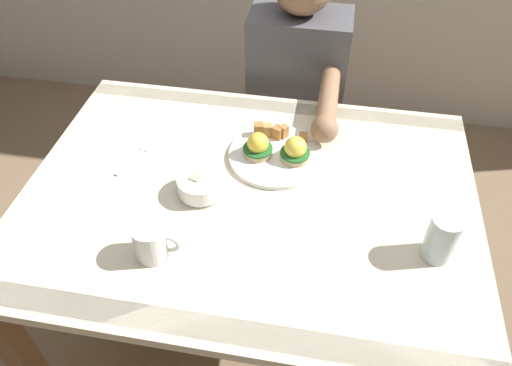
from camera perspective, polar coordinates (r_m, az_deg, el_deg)
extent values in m
plane|color=#7F664C|center=(1.89, -0.63, -17.00)|extent=(6.00, 6.00, 0.00)
cube|color=beige|center=(1.30, -0.87, -1.59)|extent=(1.20, 0.90, 0.03)
cube|color=#B23838|center=(1.06, -5.06, -16.63)|extent=(1.20, 0.06, 0.00)
cube|color=#B23838|center=(1.59, 1.82, 8.97)|extent=(1.20, 0.06, 0.00)
cube|color=brown|center=(1.57, -25.08, -18.86)|extent=(0.06, 0.06, 0.71)
cube|color=brown|center=(1.97, -14.43, 1.26)|extent=(0.06, 0.06, 0.71)
cube|color=brown|center=(1.87, 18.45, -2.79)|extent=(0.06, 0.06, 0.71)
cylinder|color=white|center=(1.39, 2.33, 3.22)|extent=(0.27, 0.27, 0.01)
cylinder|color=tan|center=(1.38, 0.02, 3.72)|extent=(0.08, 0.08, 0.02)
cylinder|color=#236028|center=(1.37, 0.02, 4.09)|extent=(0.08, 0.08, 0.01)
sphere|color=yellow|center=(1.36, 0.02, 4.73)|extent=(0.06, 0.06, 0.06)
cylinder|color=tan|center=(1.37, 4.57, 3.18)|extent=(0.08, 0.08, 0.02)
cylinder|color=#236028|center=(1.36, 4.60, 3.56)|extent=(0.08, 0.08, 0.01)
sphere|color=yellow|center=(1.35, 4.64, 4.20)|extent=(0.06, 0.06, 0.06)
cube|color=#AD7038|center=(1.43, 5.57, 5.36)|extent=(0.03, 0.03, 0.02)
cube|color=#B77A42|center=(1.44, 1.78, 6.01)|extent=(0.03, 0.03, 0.02)
cube|color=#AD7038|center=(1.43, 2.60, 5.97)|extent=(0.04, 0.04, 0.04)
cube|color=#AD7038|center=(1.44, 0.31, 6.32)|extent=(0.03, 0.03, 0.04)
cube|color=#B77A42|center=(1.44, 3.27, 6.08)|extent=(0.03, 0.03, 0.04)
cube|color=tan|center=(1.44, 1.35, 6.23)|extent=(0.03, 0.03, 0.04)
cylinder|color=white|center=(1.30, -6.45, -1.05)|extent=(0.10, 0.10, 0.01)
cylinder|color=white|center=(1.28, -6.55, -0.18)|extent=(0.12, 0.12, 0.04)
cube|color=#B7E093|center=(1.26, -5.85, -0.70)|extent=(0.04, 0.04, 0.03)
cube|color=#B7E093|center=(1.27, -7.06, 0.32)|extent=(0.03, 0.03, 0.03)
cube|color=#F4DB66|center=(1.27, -6.70, 0.08)|extent=(0.04, 0.04, 0.03)
cube|color=#B7E093|center=(1.27, -5.24, 0.13)|extent=(0.02, 0.02, 0.02)
cylinder|color=white|center=(1.15, -12.21, -6.69)|extent=(0.08, 0.08, 0.09)
cylinder|color=black|center=(1.12, -12.52, -5.35)|extent=(0.07, 0.07, 0.01)
torus|color=white|center=(1.13, -10.17, -6.97)|extent=(0.06, 0.01, 0.06)
cube|color=silver|center=(1.42, -14.56, 2.35)|extent=(0.05, 0.12, 0.00)
cube|color=silver|center=(1.46, -12.67, 4.15)|extent=(0.03, 0.04, 0.00)
cylinder|color=silver|center=(1.19, 20.94, -6.00)|extent=(0.07, 0.07, 0.12)
cylinder|color=silver|center=(1.21, 20.63, -6.80)|extent=(0.07, 0.07, 0.07)
cylinder|color=#33333D|center=(2.03, 1.18, -0.67)|extent=(0.11, 0.11, 0.45)
cylinder|color=#33333D|center=(2.02, 6.23, -1.30)|extent=(0.11, 0.11, 0.45)
cube|color=#4C4C51|center=(1.80, 4.81, 11.96)|extent=(0.34, 0.20, 0.50)
cylinder|color=#936B4C|center=(1.53, 8.46, 9.66)|extent=(0.06, 0.30, 0.06)
sphere|color=#936B4C|center=(1.41, 8.04, 6.25)|extent=(0.08, 0.08, 0.08)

